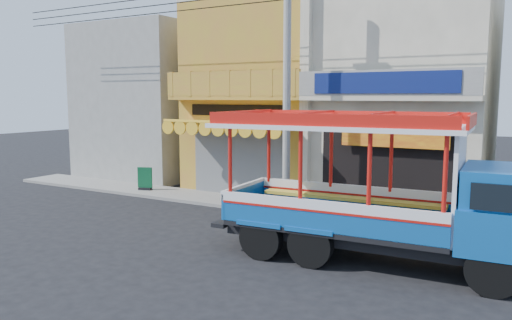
% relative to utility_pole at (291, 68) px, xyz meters
% --- Properties ---
extents(ground, '(90.00, 90.00, 0.00)m').
position_rel_utility_pole_xyz_m(ground, '(0.85, -3.30, -5.03)').
color(ground, black).
rests_on(ground, ground).
extents(sidewalk, '(30.00, 2.00, 0.12)m').
position_rel_utility_pole_xyz_m(sidewalk, '(0.85, 0.70, -4.97)').
color(sidewalk, slate).
rests_on(sidewalk, ground).
extents(shophouse_left, '(6.00, 7.50, 8.24)m').
position_rel_utility_pole_xyz_m(shophouse_left, '(-3.15, 4.66, -0.92)').
color(shophouse_left, gold).
rests_on(shophouse_left, ground).
extents(shophouse_right, '(6.00, 6.75, 8.24)m').
position_rel_utility_pole_xyz_m(shophouse_right, '(2.85, 4.66, -0.93)').
color(shophouse_right, '#B0A991').
rests_on(shophouse_right, ground).
extents(party_pilaster, '(0.35, 0.30, 8.00)m').
position_rel_utility_pole_xyz_m(party_pilaster, '(-0.15, 1.55, -1.03)').
color(party_pilaster, '#B0A991').
rests_on(party_pilaster, ground).
extents(filler_building_left, '(6.00, 6.00, 7.60)m').
position_rel_utility_pole_xyz_m(filler_building_left, '(-10.15, 4.70, -1.23)').
color(filler_building_left, gray).
rests_on(filler_building_left, ground).
extents(utility_pole, '(28.00, 0.26, 9.00)m').
position_rel_utility_pole_xyz_m(utility_pole, '(0.00, 0.00, 0.00)').
color(utility_pole, gray).
rests_on(utility_pole, ground).
extents(songthaew_truck, '(8.08, 3.02, 3.71)m').
position_rel_utility_pole_xyz_m(songthaew_truck, '(4.58, -3.43, -3.24)').
color(songthaew_truck, black).
rests_on(songthaew_truck, ground).
extents(green_sign, '(0.62, 0.45, 0.97)m').
position_rel_utility_pole_xyz_m(green_sign, '(-7.17, 0.59, -4.50)').
color(green_sign, black).
rests_on(green_sign, sidewalk).
extents(potted_plant_a, '(1.11, 1.10, 0.93)m').
position_rel_utility_pole_xyz_m(potted_plant_a, '(3.32, 0.96, -4.45)').
color(potted_plant_a, '#1E5719').
rests_on(potted_plant_a, sidewalk).
extents(potted_plant_c, '(0.57, 0.57, 0.89)m').
position_rel_utility_pole_xyz_m(potted_plant_c, '(5.57, 0.90, -4.47)').
color(potted_plant_c, '#1E5719').
rests_on(potted_plant_c, sidewalk).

